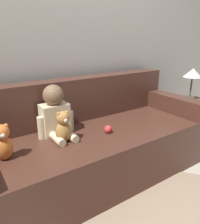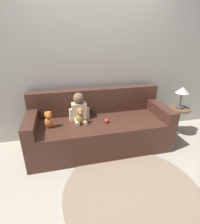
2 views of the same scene
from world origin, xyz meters
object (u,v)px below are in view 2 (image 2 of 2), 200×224
couch (99,128)px  plush_toy_side (49,120)px  toy_ball (107,121)px  person_baby (79,108)px  side_table (181,100)px  teddy_bear_brown (80,117)px

couch → plush_toy_side: bearing=-171.8°
toy_ball → person_baby: bearing=149.4°
couch → side_table: (1.41, -0.02, 0.35)m
teddy_bear_brown → plush_toy_side: size_ratio=1.01×
couch → toy_ball: 0.25m
person_baby → plush_toy_side: 0.49m
person_baby → side_table: size_ratio=0.47×
teddy_bear_brown → plush_toy_side: 0.44m
toy_ball → side_table: bearing=5.6°
teddy_bear_brown → plush_toy_side: teddy_bear_brown is taller
teddy_bear_brown → side_table: 1.72m
teddy_bear_brown → side_table: bearing=2.5°
person_baby → toy_ball: 0.46m
person_baby → plush_toy_side: person_baby is taller
couch → side_table: bearing=-0.9°
person_baby → plush_toy_side: size_ratio=1.67×
plush_toy_side → toy_ball: 0.83m
person_baby → side_table: (1.70, -0.09, 0.02)m
person_baby → toy_ball: bearing=-30.6°
couch → teddy_bear_brown: (-0.31, -0.10, 0.27)m
teddy_bear_brown → person_baby: bearing=86.5°
couch → toy_ball: size_ratio=31.99×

